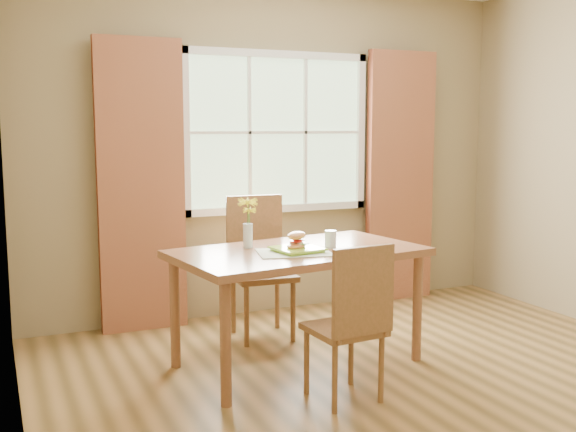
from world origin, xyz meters
The scene contains 12 objects.
room centered at (0.00, 0.00, 1.35)m, with size 4.24×3.84×2.74m.
window centered at (0.00, 1.87, 1.50)m, with size 1.62×0.06×1.32m.
curtain_left centered at (-1.15, 1.78, 1.10)m, with size 0.65×0.08×2.20m, color #5E2716.
curtain_right centered at (1.15, 1.78, 1.10)m, with size 0.65×0.08×2.20m, color #5E2716.
dining_table centered at (-0.40, 0.60, 0.69)m, with size 1.68×1.09×0.77m.
chair_near centered at (-0.39, -0.10, 0.50)m, with size 0.41×0.41×0.92m.
chair_far centered at (-0.39, 1.31, 0.57)m, with size 0.46×0.46×1.04m.
placemat centered at (-0.48, 0.49, 0.77)m, with size 0.45×0.33×0.01m, color beige.
plate centered at (-0.45, 0.50, 0.78)m, with size 0.28×0.28×0.01m, color #97CC33.
croissant_sandwich centered at (-0.45, 0.51, 0.84)m, with size 0.18×0.17×0.11m.
water_glass centered at (-0.18, 0.57, 0.82)m, with size 0.08×0.08×0.11m.
flower_vase centered at (-0.67, 0.78, 0.96)m, with size 0.13×0.13×0.33m.
Camera 1 is at (-2.19, -3.27, 1.55)m, focal length 42.00 mm.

